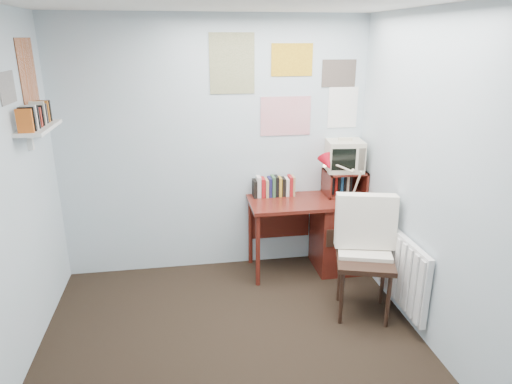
% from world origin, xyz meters
% --- Properties ---
extents(ground, '(3.50, 3.50, 0.00)m').
position_xyz_m(ground, '(0.00, 0.00, 0.00)').
color(ground, black).
rests_on(ground, ground).
extents(back_wall, '(3.00, 0.02, 2.50)m').
position_xyz_m(back_wall, '(0.00, 1.75, 1.25)').
color(back_wall, silver).
rests_on(back_wall, ground).
extents(right_wall, '(0.02, 3.50, 2.50)m').
position_xyz_m(right_wall, '(1.50, 0.00, 1.25)').
color(right_wall, silver).
rests_on(right_wall, ground).
extents(desk, '(1.20, 0.55, 0.76)m').
position_xyz_m(desk, '(1.17, 1.48, 0.41)').
color(desk, maroon).
rests_on(desk, ground).
extents(desk_chair, '(0.63, 0.62, 1.00)m').
position_xyz_m(desk_chair, '(1.15, 0.63, 0.50)').
color(desk_chair, black).
rests_on(desk_chair, ground).
extents(desk_lamp, '(0.34, 0.31, 0.41)m').
position_xyz_m(desk_lamp, '(1.35, 1.32, 0.97)').
color(desk_lamp, red).
rests_on(desk_lamp, desk).
extents(tv_riser, '(0.40, 0.30, 0.25)m').
position_xyz_m(tv_riser, '(1.29, 1.59, 0.89)').
color(tv_riser, maroon).
rests_on(tv_riser, desk).
extents(crt_tv, '(0.39, 0.36, 0.33)m').
position_xyz_m(crt_tv, '(1.28, 1.61, 1.18)').
color(crt_tv, beige).
rests_on(crt_tv, tv_riser).
extents(book_row, '(0.60, 0.14, 0.22)m').
position_xyz_m(book_row, '(0.66, 1.66, 0.87)').
color(book_row, maroon).
rests_on(book_row, desk).
extents(radiator, '(0.09, 0.80, 0.60)m').
position_xyz_m(radiator, '(1.46, 0.55, 0.42)').
color(radiator, white).
rests_on(radiator, right_wall).
extents(wall_shelf, '(0.20, 0.62, 0.24)m').
position_xyz_m(wall_shelf, '(-1.40, 1.10, 1.62)').
color(wall_shelf, white).
rests_on(wall_shelf, left_wall).
extents(posters_back, '(1.20, 0.01, 0.90)m').
position_xyz_m(posters_back, '(0.70, 1.74, 1.85)').
color(posters_back, white).
rests_on(posters_back, back_wall).
extents(posters_left, '(0.01, 0.70, 0.60)m').
position_xyz_m(posters_left, '(-1.49, 1.10, 2.00)').
color(posters_left, white).
rests_on(posters_left, left_wall).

